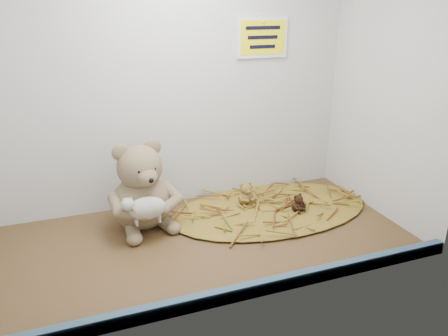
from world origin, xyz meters
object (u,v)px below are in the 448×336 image
object	(u,v)px
mini_teddy_tan	(246,193)
mini_teddy_brown	(298,202)
main_teddy	(140,185)
toy_lamb	(147,208)

from	to	relation	value
mini_teddy_tan	mini_teddy_brown	world-z (taller)	mini_teddy_tan
main_teddy	mini_teddy_brown	xyz separation A→B (cm)	(49.45, -9.87, -9.34)
mini_teddy_tan	mini_teddy_brown	distance (cm)	17.85
mini_teddy_tan	main_teddy	bearing A→B (deg)	175.38
main_teddy	mini_teddy_brown	distance (cm)	51.29
main_teddy	toy_lamb	bearing A→B (deg)	-101.18
main_teddy	mini_teddy_brown	world-z (taller)	main_teddy
toy_lamb	mini_teddy_brown	distance (cm)	49.83
mini_teddy_brown	toy_lamb	bearing A→B (deg)	157.03
mini_teddy_tan	mini_teddy_brown	xyz separation A→B (cm)	(13.87, -11.20, -0.79)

